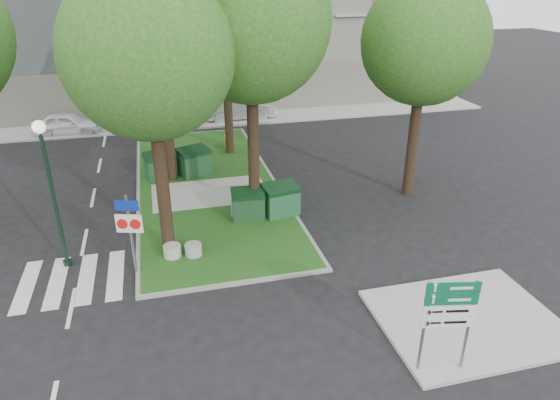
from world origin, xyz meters
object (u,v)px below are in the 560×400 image
object	(u,v)px
dumpster_d	(281,200)
street_lamp	(50,179)
directional_sign	(449,312)
car_white	(67,124)
tree_median_near_left	(149,36)
bollard_left	(172,251)
bollard_right	(239,210)
bollard_mid	(193,250)
car_silver	(239,108)
tree_median_near_right	(252,5)
dumpster_b	(194,162)
dumpster_c	(248,204)
tree_median_mid	(160,25)
traffic_sign_pole	(130,225)
tree_street_right	(427,28)
litter_bin	(229,140)
dumpster_a	(160,166)

from	to	relation	value
dumpster_d	street_lamp	distance (m)	8.43
directional_sign	car_white	world-z (taller)	directional_sign
directional_sign	dumpster_d	bearing A→B (deg)	112.03
tree_median_near_left	bollard_left	bearing A→B (deg)	-90.02
bollard_right	bollard_mid	distance (m)	3.31
car_silver	directional_sign	bearing A→B (deg)	-179.60
bollard_left	bollard_right	bearing A→B (deg)	42.26
bollard_mid	directional_sign	bearing A→B (deg)	-51.94
bollard_mid	car_silver	xyz separation A→B (m)	(4.61, 16.66, 0.46)
bollard_mid	car_white	world-z (taller)	car_white
bollard_mid	street_lamp	bearing A→B (deg)	171.81
bollard_right	tree_median_near_right	bearing A→B (deg)	5.07
dumpster_b	car_silver	world-z (taller)	car_silver
dumpster_b	dumpster_d	size ratio (longest dim) A/B	1.10
tree_median_near_right	car_silver	world-z (taller)	tree_median_near_right
dumpster_c	directional_sign	xyz separation A→B (m)	(3.03, -9.22, 1.12)
tree_median_near_left	car_silver	size ratio (longest dim) A/B	2.21
tree_median_mid	traffic_sign_pole	distance (m)	9.41
tree_street_right	car_white	xyz separation A→B (m)	(-15.74, 12.84, -6.32)
dumpster_c	car_silver	distance (m)	14.52
litter_bin	bollard_left	bearing A→B (deg)	-108.68
tree_median_mid	street_lamp	xyz separation A→B (m)	(-3.97, -6.56, -3.82)
dumpster_d	bollard_mid	xyz separation A→B (m)	(-3.70, -2.33, -0.41)
tree_street_right	litter_bin	size ratio (longest dim) A/B	13.46
tree_median_near_right	street_lamp	size ratio (longest dim) A/B	2.28
dumpster_a	bollard_left	xyz separation A→B (m)	(0.11, -7.33, -0.39)
tree_median_near_left	dumpster_a	distance (m)	9.44
tree_street_right	bollard_left	world-z (taller)	tree_street_right
tree_median_near_left	tree_median_mid	world-z (taller)	tree_median_near_left
street_lamp	car_white	size ratio (longest dim) A/B	1.30
bollard_right	tree_street_right	bearing A→B (deg)	4.18
tree_median_mid	car_silver	xyz separation A→B (m)	(4.81, 9.50, -6.19)
street_lamp	bollard_right	bearing A→B (deg)	17.73
tree_street_right	directional_sign	world-z (taller)	tree_street_right
dumpster_c	car_white	size ratio (longest dim) A/B	0.35
tree_median_mid	traffic_sign_pole	world-z (taller)	tree_median_mid
tree_median_near_left	bollard_mid	distance (m)	7.06
dumpster_a	car_silver	size ratio (longest dim) A/B	0.32
tree_median_near_left	car_silver	bearing A→B (deg)	71.63
tree_median_near_right	car_white	world-z (taller)	tree_median_near_right
car_white	car_silver	world-z (taller)	car_silver
tree_median_mid	bollard_right	xyz separation A→B (m)	(2.26, -4.57, -6.64)
tree_median_mid	litter_bin	xyz separation A→B (m)	(3.18, 3.82, -6.49)
tree_street_right	traffic_sign_pole	bearing A→B (deg)	-162.57
dumpster_c	car_white	world-z (taller)	car_white
tree_median_mid	dumpster_c	bearing A→B (deg)	-61.88
car_silver	bollard_left	bearing A→B (deg)	160.68
bollard_right	traffic_sign_pole	bearing A→B (deg)	-141.93
litter_bin	car_white	size ratio (longest dim) A/B	0.19
bollard_right	dumpster_a	bearing A→B (deg)	120.81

